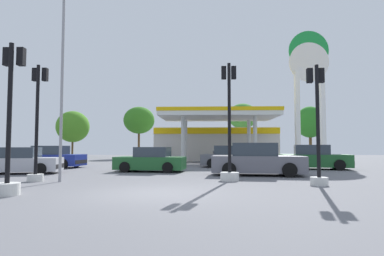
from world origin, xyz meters
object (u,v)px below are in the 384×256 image
Objects in this scene: tree_2 at (243,116)px; car_3 at (151,160)px; traffic_signal_2 at (229,144)px; car_2 at (231,157)px; car_5 at (21,162)px; station_pole_sign at (309,79)px; tree_1 at (139,120)px; corner_streetlamp at (60,70)px; car_4 at (257,161)px; traffic_signal_0 at (9,145)px; traffic_signal_3 at (37,134)px; traffic_signal_1 at (318,138)px; tree_3 at (310,122)px; car_0 at (314,158)px; tree_0 at (73,127)px; car_1 at (52,158)px.

car_3 is at bearing -109.49° from tree_2.
traffic_signal_2 reaches higher than car_3.
car_2 is 13.13m from car_5.
station_pole_sign is 1.94× the size of tree_1.
corner_streetlamp reaches higher than car_3.
car_4 is at bearing -64.74° from tree_1.
traffic_signal_0 reaches higher than car_5.
traffic_signal_3 is at bearing 107.30° from traffic_signal_0.
traffic_signal_1 is (10.32, 2.87, 0.29)m from traffic_signal_0.
car_2 is 6.47m from car_3.
station_pole_sign reaches higher than tree_3.
car_2 reaches higher than car_5.
corner_streetlamp is at bearing -132.82° from station_pole_sign.
car_0 is at bearing -84.35° from tree_2.
tree_0 reaches higher than car_0.
car_5 is 0.53× the size of corner_streetlamp.
car_5 is at bearing 164.27° from traffic_signal_2.
traffic_signal_2 is at bearing -114.92° from tree_3.
car_3 is at bearing -57.87° from tree_0.
car_2 is 0.57× the size of corner_streetlamp.
tree_2 is at bearing 71.10° from traffic_signal_0.
tree_3 is (21.45, 0.49, -0.26)m from tree_1.
tree_1 is at bearing 94.24° from traffic_signal_0.
tree_2 is (11.05, 32.27, 3.91)m from traffic_signal_0.
tree_1 reaches higher than car_0.
car_0 is 9.18m from traffic_signal_1.
tree_1 is at bearing 115.26° from car_4.
tree_3 reaches higher than tree_1.
station_pole_sign reaches higher than tree_0.
car_4 is (5.85, -2.09, 0.10)m from car_3.
traffic_signal_0 is at bearing -138.60° from car_0.
car_3 is (-10.27, -2.50, -0.06)m from car_0.
traffic_signal_0 is 8.30m from traffic_signal_2.
traffic_signal_2 is at bearing 31.77° from traffic_signal_0.
station_pole_sign is 23.85m from corner_streetlamp.
traffic_signal_1 is 0.76× the size of tree_0.
car_1 is 0.68× the size of tree_1.
traffic_signal_1 is at bearing -91.43° from tree_2.
traffic_signal_3 is (-11.51, 0.95, 0.18)m from traffic_signal_1.
tree_1 reaches higher than tree_0.
car_4 reaches higher than car_3.
traffic_signal_3 is 26.41m from tree_1.
traffic_signal_0 is (-13.10, -11.55, 0.82)m from car_0.
corner_streetlamp is (-19.30, -27.11, 0.19)m from tree_3.
car_1 is 0.95× the size of traffic_signal_1.
car_4 is 0.68× the size of tree_2.
traffic_signal_2 is 7.83m from corner_streetlamp.
car_4 is 11.15m from traffic_signal_0.
tree_0 is 0.95× the size of tree_3.
car_2 is 0.63× the size of tree_2.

